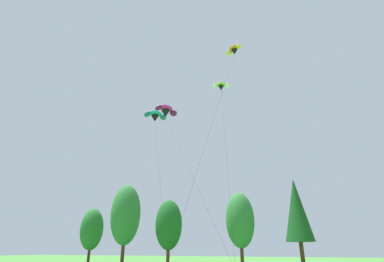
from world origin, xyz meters
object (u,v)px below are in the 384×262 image
(parafoil_kite_low_lime_white, at_px, (221,86))
(parafoil_kite_mid_magenta, at_px, (166,111))
(parafoil_kite_far_teal, at_px, (155,116))
(parafoil_kite_high_orange, at_px, (234,50))

(parafoil_kite_low_lime_white, bearing_deg, parafoil_kite_mid_magenta, -162.03)
(parafoil_kite_mid_magenta, distance_m, parafoil_kite_far_teal, 3.98)
(parafoil_kite_high_orange, height_order, parafoil_kite_low_lime_white, parafoil_kite_low_lime_white)
(parafoil_kite_high_orange, relative_size, parafoil_kite_mid_magenta, 1.12)
(parafoil_kite_far_teal, height_order, parafoil_kite_low_lime_white, parafoil_kite_low_lime_white)
(parafoil_kite_mid_magenta, xyz_separation_m, parafoil_kite_far_teal, (-3.11, 2.39, 0.70))
(parafoil_kite_far_teal, bearing_deg, parafoil_kite_high_orange, -28.87)
(parafoil_kite_mid_magenta, bearing_deg, parafoil_kite_far_teal, 142.45)
(parafoil_kite_high_orange, xyz_separation_m, parafoil_kite_mid_magenta, (-11.82, 5.84, -3.30))
(parafoil_kite_high_orange, distance_m, parafoil_kite_far_teal, 17.24)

